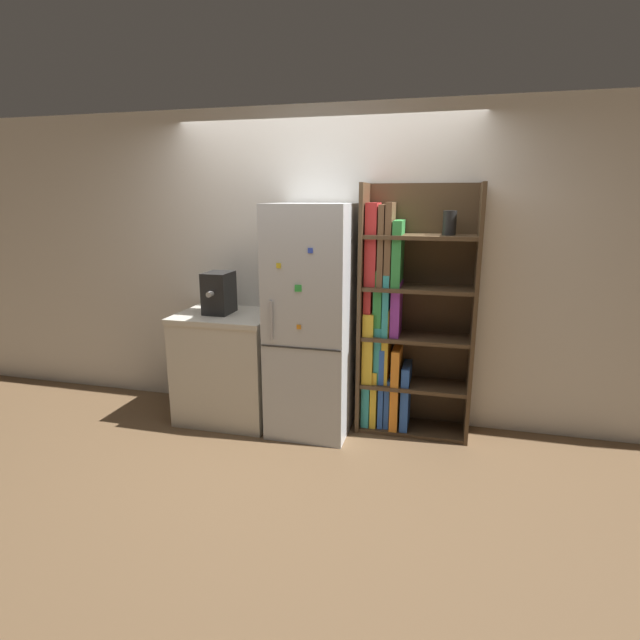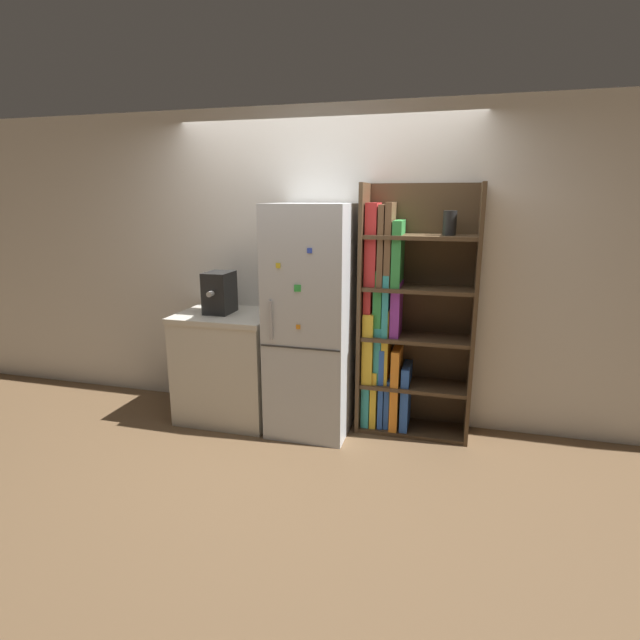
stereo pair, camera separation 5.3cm
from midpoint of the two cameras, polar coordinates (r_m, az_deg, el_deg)
name	(u,v)px [view 2 (the right image)]	position (r m, az deg, el deg)	size (l,w,h in m)	color
ground_plane	(309,432)	(4.21, -0.93, -12.66)	(16.00, 16.00, 0.00)	brown
wall_back	(324,267)	(4.26, 0.80, 6.06)	(8.00, 0.05, 2.60)	silver
refrigerator	(312,321)	(3.99, -0.51, -0.06)	(0.63, 0.69, 1.83)	silver
bookshelf	(400,323)	(4.04, 9.46, -0.32)	(0.89, 0.37, 1.98)	#4C3823
kitchen_counter	(229,365)	(4.39, -9.99, -5.13)	(0.81, 0.67, 0.93)	beige
espresso_machine	(219,293)	(4.25, -11.07, 3.10)	(0.21, 0.32, 0.35)	black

